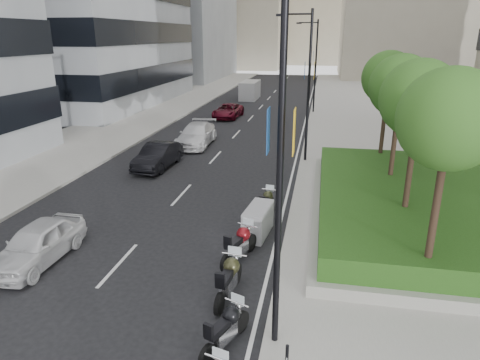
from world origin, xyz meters
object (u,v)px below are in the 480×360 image
(lamp_post_0, at_px, (273,155))
(delivery_van, at_px, (250,91))
(car_c, at_px, (196,135))
(lamp_post_1, at_px, (306,80))
(lamp_post_2, at_px, (314,62))
(motorcycle_2, at_px, (226,328))
(motorcycle_5, at_px, (258,221))
(car_a, at_px, (37,243))
(motorcycle_3, at_px, (229,278))
(car_d, at_px, (228,111))
(car_b, at_px, (158,156))
(motorcycle_4, at_px, (240,244))
(motorcycle_6, at_px, (266,203))

(lamp_post_0, relative_size, delivery_van, 1.75)
(car_c, xyz_separation_m, delivery_van, (-0.15, 23.86, 0.23))
(lamp_post_1, bearing_deg, car_c, 159.55)
(lamp_post_2, bearing_deg, motorcycle_2, -91.69)
(motorcycle_5, bearing_deg, car_a, 122.69)
(lamp_post_0, xyz_separation_m, car_a, (-8.45, 2.70, -4.37))
(motorcycle_3, height_order, car_d, car_d)
(motorcycle_5, bearing_deg, motorcycle_3, -176.16)
(lamp_post_2, xyz_separation_m, car_b, (-8.43, -20.87, -4.33))
(car_d, bearing_deg, motorcycle_2, -74.35)
(motorcycle_2, xyz_separation_m, car_c, (-6.70, 20.22, 0.21))
(lamp_post_1, relative_size, car_a, 2.19)
(car_a, xyz_separation_m, car_d, (0.61, 28.18, -0.04))
(car_a, bearing_deg, motorcycle_5, 27.36)
(lamp_post_1, height_order, delivery_van, lamp_post_1)
(car_d, height_order, delivery_van, delivery_van)
(motorcycle_2, xyz_separation_m, motorcycle_4, (-0.50, 4.44, 0.06))
(car_c, bearing_deg, delivery_van, 88.47)
(lamp_post_1, height_order, motorcycle_6, lamp_post_1)
(motorcycle_6, xyz_separation_m, car_b, (-7.28, 5.83, 0.18))
(lamp_post_0, distance_m, motorcycle_5, 7.75)
(car_b, bearing_deg, delivery_van, 92.00)
(delivery_van, bearing_deg, motorcycle_2, -81.36)
(motorcycle_2, relative_size, car_d, 0.42)
(lamp_post_1, xyz_separation_m, car_b, (-8.43, -2.87, -4.33))
(lamp_post_1, xyz_separation_m, motorcycle_6, (-1.15, -8.70, -4.51))
(motorcycle_2, xyz_separation_m, motorcycle_6, (-0.11, 8.64, -0.01))
(delivery_van, bearing_deg, motorcycle_3, -81.44)
(car_b, bearing_deg, motorcycle_6, -35.63)
(lamp_post_2, distance_m, motorcycle_6, 27.10)
(lamp_post_2, distance_m, car_d, 9.89)
(motorcycle_5, bearing_deg, lamp_post_1, 0.34)
(car_b, bearing_deg, car_c, 86.24)
(motorcycle_2, bearing_deg, motorcycle_6, 22.56)
(motorcycle_4, bearing_deg, car_b, 53.92)
(motorcycle_6, bearing_deg, motorcycle_2, -170.64)
(car_b, xyz_separation_m, car_d, (0.59, 16.75, -0.07))
(lamp_post_0, bearing_deg, motorcycle_4, 110.58)
(car_d, bearing_deg, motorcycle_3, -74.20)
(lamp_post_2, distance_m, delivery_van, 12.46)
(lamp_post_0, xyz_separation_m, car_c, (-7.75, 19.89, -4.29))
(motorcycle_6, distance_m, car_c, 13.33)
(lamp_post_1, xyz_separation_m, car_d, (-7.84, 13.88, -4.40))
(car_d, bearing_deg, lamp_post_2, 31.11)
(lamp_post_0, relative_size, lamp_post_1, 1.00)
(motorcycle_3, distance_m, car_d, 29.72)
(lamp_post_2, relative_size, motorcycle_2, 4.45)
(motorcycle_3, xyz_separation_m, motorcycle_4, (-0.10, 2.26, -0.01))
(motorcycle_3, xyz_separation_m, motorcycle_6, (0.29, 6.45, -0.08))
(motorcycle_5, bearing_deg, car_d, 21.81)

